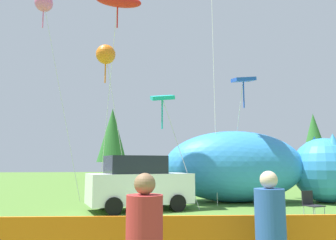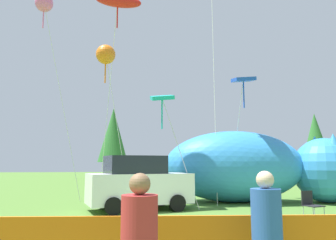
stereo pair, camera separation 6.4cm
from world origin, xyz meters
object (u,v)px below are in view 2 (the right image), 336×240
at_px(folding_chair, 311,203).
at_px(kite_teal_diamond, 162,99).
at_px(kite_blue_box, 243,82).
at_px(spectator_in_yellow_shirt, 267,235).
at_px(inflatable_cat, 256,169).
at_px(kite_orange_flower, 106,55).
at_px(kite_pink_octopus, 44,4).
at_px(parked_car, 138,183).
at_px(kite_red_lizard, 118,1).

bearing_deg(folding_chair, kite_teal_diamond, -144.46).
bearing_deg(kite_blue_box, spectator_in_yellow_shirt, -108.41).
height_order(inflatable_cat, kite_orange_flower, kite_orange_flower).
distance_m(spectator_in_yellow_shirt, kite_orange_flower, 12.15).
bearing_deg(inflatable_cat, spectator_in_yellow_shirt, -102.33).
height_order(folding_chair, inflatable_cat, inflatable_cat).
xyz_separation_m(spectator_in_yellow_shirt, kite_pink_octopus, (-6.04, 12.02, 8.71)).
height_order(kite_pink_octopus, kite_teal_diamond, kite_pink_octopus).
bearing_deg(folding_chair, spectator_in_yellow_shirt, -52.22).
distance_m(parked_car, folding_chair, 6.05).
bearing_deg(kite_blue_box, inflatable_cat, 44.44).
distance_m(kite_blue_box, kite_red_lizard, 6.80).
bearing_deg(folding_chair, parked_car, -136.01).
bearing_deg(kite_orange_flower, kite_teal_diamond, -24.74).
bearing_deg(kite_teal_diamond, kite_pink_octopus, 153.95).
relative_size(inflatable_cat, kite_red_lizard, 0.92).
bearing_deg(spectator_in_yellow_shirt, inflatable_cat, 69.30).
bearing_deg(folding_chair, kite_red_lizard, -142.61).
distance_m(kite_pink_octopus, kite_teal_diamond, 8.18).
bearing_deg(kite_red_lizard, kite_orange_flower, 177.33).
xyz_separation_m(kite_teal_diamond, kite_red_lizard, (-1.96, 1.10, 4.72)).
xyz_separation_m(folding_chair, kite_red_lizard, (-6.38, 4.26, 8.57)).
distance_m(inflatable_cat, spectator_in_yellow_shirt, 11.58).
bearing_deg(kite_orange_flower, kite_blue_box, -2.58).
distance_m(parked_car, kite_blue_box, 6.59).
bearing_deg(folding_chair, inflatable_cat, 160.29).
height_order(spectator_in_yellow_shirt, kite_pink_octopus, kite_pink_octopus).
relative_size(folding_chair, kite_teal_diamond, 0.19).
bearing_deg(kite_blue_box, parked_car, -165.13).
xyz_separation_m(parked_car, kite_red_lizard, (-1.01, 1.51, 8.10)).
bearing_deg(kite_pink_octopus, kite_red_lizard, -24.27).
bearing_deg(parked_car, kite_teal_diamond, 7.43).
xyz_separation_m(spectator_in_yellow_shirt, kite_teal_diamond, (-0.40, 9.26, 3.47)).
bearing_deg(parked_car, spectator_in_yellow_shirt, -97.19).
xyz_separation_m(folding_chair, kite_blue_box, (-0.65, 4.00, 4.92)).
bearing_deg(inflatable_cat, kite_pink_octopus, -178.44).
bearing_deg(inflatable_cat, parked_car, -151.79).
bearing_deg(kite_orange_flower, inflatable_cat, 3.56).
distance_m(kite_orange_flower, kite_red_lizard, 2.59).
xyz_separation_m(kite_orange_flower, kite_teal_diamond, (2.43, -1.12, -2.17)).
bearing_deg(kite_red_lizard, kite_pink_octopus, 155.73).
height_order(inflatable_cat, kite_teal_diamond, kite_teal_diamond).
xyz_separation_m(folding_chair, kite_orange_flower, (-6.85, 4.28, 6.03)).
height_order(folding_chair, spectator_in_yellow_shirt, spectator_in_yellow_shirt).
bearing_deg(folding_chair, kite_orange_flower, -140.87).
distance_m(kite_teal_diamond, kite_red_lizard, 5.23).
bearing_deg(kite_pink_octopus, spectator_in_yellow_shirt, -63.31).
relative_size(kite_orange_flower, kite_red_lizard, 0.72).
bearing_deg(inflatable_cat, kite_red_lizard, -167.62).
relative_size(kite_orange_flower, kite_teal_diamond, 1.50).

